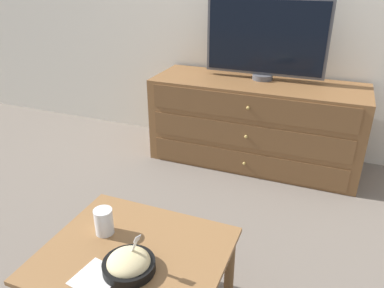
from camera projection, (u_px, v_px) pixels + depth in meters
name	position (u px, v px, depth m)	size (l,w,h in m)	color
ground_plane	(268.00, 147.00, 3.22)	(12.00, 12.00, 0.00)	#70665B
dresser	(255.00, 123.00, 2.86)	(1.55, 0.55, 0.64)	brown
tv	(266.00, 38.00, 2.65)	(0.87, 0.15, 0.58)	#515156
coffee_table	(135.00, 263.00, 1.50)	(0.72, 0.61, 0.39)	olive
takeout_bowl	(129.00, 264.00, 1.37)	(0.20, 0.20, 0.17)	black
drink_cup	(104.00, 223.00, 1.56)	(0.08, 0.08, 0.11)	beige
napkin	(96.00, 278.00, 1.35)	(0.17, 0.17, 0.00)	white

